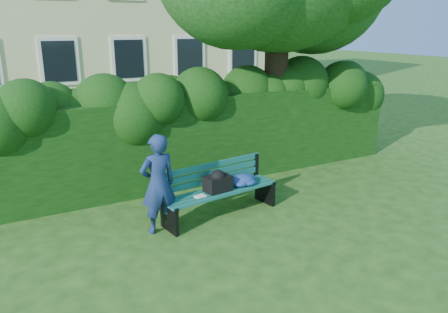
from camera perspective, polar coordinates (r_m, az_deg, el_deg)
ground at (r=7.49m, az=2.22°, el=-8.15°), size 80.00×80.00×0.00m
hedge at (r=9.04m, az=-4.87°, el=2.25°), size 10.00×1.00×1.80m
park_bench at (r=7.50m, az=-0.04°, el=-3.88°), size 2.16×0.82×0.89m
man_reading at (r=6.84m, az=-8.59°, el=-3.57°), size 0.61×0.42×1.59m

